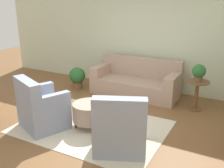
{
  "coord_description": "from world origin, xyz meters",
  "views": [
    {
      "loc": [
        2.52,
        -3.87,
        2.43
      ],
      "look_at": [
        0.15,
        0.55,
        0.75
      ],
      "focal_mm": 42.0,
      "sensor_mm": 36.0,
      "label": 1
    }
  ],
  "objects": [
    {
      "name": "potted_plant_on_side_table",
      "position": [
        1.6,
        1.81,
        0.88
      ],
      "size": [
        0.29,
        0.29,
        0.37
      ],
      "color": "brown",
      "rests_on": "side_table"
    },
    {
      "name": "rug",
      "position": [
        0.0,
        0.0,
        0.01
      ],
      "size": [
        2.81,
        2.01,
        0.01
      ],
      "color": "beige",
      "rests_on": "ground_plane"
    },
    {
      "name": "side_table",
      "position": [
        1.6,
        1.81,
        0.46
      ],
      "size": [
        0.51,
        0.51,
        0.68
      ],
      "color": "brown",
      "rests_on": "ground_plane"
    },
    {
      "name": "armchair_right",
      "position": [
        0.85,
        -0.47,
        0.39
      ],
      "size": [
        1.06,
        1.02,
        1.01
      ],
      "color": "#8E99B2",
      "rests_on": "rug"
    },
    {
      "name": "ottoman_table",
      "position": [
        -0.05,
        -0.0,
        0.31
      ],
      "size": [
        0.65,
        0.65,
        0.48
      ],
      "color": "tan",
      "rests_on": "rug"
    },
    {
      "name": "wall_back",
      "position": [
        0.0,
        2.74,
        1.4
      ],
      "size": [
        9.35,
        0.12,
        2.8
      ],
      "color": "beige",
      "rests_on": "ground_plane"
    },
    {
      "name": "armchair_left",
      "position": [
        -0.85,
        -0.47,
        0.39
      ],
      "size": [
        1.06,
        1.02,
        1.01
      ],
      "color": "#8E99B2",
      "rests_on": "rug"
    },
    {
      "name": "couch",
      "position": [
        0.03,
        2.1,
        0.32
      ],
      "size": [
        2.21,
        0.91,
        0.91
      ],
      "color": "tan",
      "rests_on": "ground_plane"
    },
    {
      "name": "ground_plane",
      "position": [
        0.0,
        0.0,
        0.0
      ],
      "size": [
        16.0,
        16.0,
        0.0
      ],
      "primitive_type": "plane",
      "color": "brown"
    },
    {
      "name": "potted_plant_floor",
      "position": [
        -1.58,
        1.75,
        0.33
      ],
      "size": [
        0.44,
        0.44,
        0.59
      ],
      "color": "brown",
      "rests_on": "ground_plane"
    }
  ]
}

